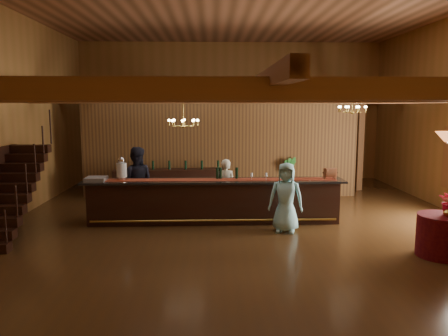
{
  "coord_description": "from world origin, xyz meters",
  "views": [
    {
      "loc": [
        -0.77,
        -10.79,
        3.0
      ],
      "look_at": [
        -0.45,
        0.5,
        1.38
      ],
      "focal_mm": 35.0,
      "sensor_mm": 36.0,
      "label": 1
    }
  ],
  "objects_px": {
    "chandelier_right": "(352,109)",
    "staff_second": "(136,182)",
    "beverage_dispenser": "(122,169)",
    "raffle_drum": "(330,173)",
    "bartender": "(226,187)",
    "backbar_shelf": "(170,185)",
    "tasting_bar": "(214,201)",
    "guest": "(286,197)",
    "chandelier_left": "(183,122)",
    "floor_plant": "(286,177)",
    "round_table": "(442,236)"
  },
  "relations": [
    {
      "from": "chandelier_left",
      "to": "beverage_dispenser",
      "type": "bearing_deg",
      "value": -157.34
    },
    {
      "from": "tasting_bar",
      "to": "backbar_shelf",
      "type": "height_order",
      "value": "tasting_bar"
    },
    {
      "from": "round_table",
      "to": "chandelier_right",
      "type": "xyz_separation_m",
      "value": [
        -0.62,
        4.02,
        2.49
      ]
    },
    {
      "from": "beverage_dispenser",
      "to": "chandelier_right",
      "type": "xyz_separation_m",
      "value": [
        6.29,
        1.29,
        1.51
      ]
    },
    {
      "from": "tasting_bar",
      "to": "beverage_dispenser",
      "type": "distance_m",
      "value": 2.5
    },
    {
      "from": "chandelier_right",
      "to": "staff_second",
      "type": "relative_size",
      "value": 0.42
    },
    {
      "from": "round_table",
      "to": "chandelier_right",
      "type": "bearing_deg",
      "value": 98.77
    },
    {
      "from": "floor_plant",
      "to": "chandelier_left",
      "type": "bearing_deg",
      "value": -141.83
    },
    {
      "from": "floor_plant",
      "to": "beverage_dispenser",
      "type": "bearing_deg",
      "value": -146.32
    },
    {
      "from": "chandelier_left",
      "to": "guest",
      "type": "height_order",
      "value": "chandelier_left"
    },
    {
      "from": "beverage_dispenser",
      "to": "chandelier_left",
      "type": "height_order",
      "value": "chandelier_left"
    },
    {
      "from": "tasting_bar",
      "to": "bartender",
      "type": "xyz_separation_m",
      "value": [
        0.33,
        0.81,
        0.21
      ]
    },
    {
      "from": "chandelier_left",
      "to": "floor_plant",
      "type": "relative_size",
      "value": 0.6
    },
    {
      "from": "beverage_dispenser",
      "to": "chandelier_right",
      "type": "bearing_deg",
      "value": 11.57
    },
    {
      "from": "staff_second",
      "to": "tasting_bar",
      "type": "bearing_deg",
      "value": 160.43
    },
    {
      "from": "backbar_shelf",
      "to": "floor_plant",
      "type": "bearing_deg",
      "value": -0.21
    },
    {
      "from": "backbar_shelf",
      "to": "bartender",
      "type": "bearing_deg",
      "value": -55.14
    },
    {
      "from": "beverage_dispenser",
      "to": "tasting_bar",
      "type": "bearing_deg",
      "value": -0.76
    },
    {
      "from": "tasting_bar",
      "to": "round_table",
      "type": "xyz_separation_m",
      "value": [
        4.55,
        -2.7,
        -0.14
      ]
    },
    {
      "from": "tasting_bar",
      "to": "guest",
      "type": "relative_size",
      "value": 4.0
    },
    {
      "from": "raffle_drum",
      "to": "chandelier_left",
      "type": "relative_size",
      "value": 0.42
    },
    {
      "from": "beverage_dispenser",
      "to": "staff_second",
      "type": "relative_size",
      "value": 0.31
    },
    {
      "from": "backbar_shelf",
      "to": "raffle_drum",
      "type": "bearing_deg",
      "value": -39.04
    },
    {
      "from": "tasting_bar",
      "to": "guest",
      "type": "bearing_deg",
      "value": -28.45
    },
    {
      "from": "backbar_shelf",
      "to": "staff_second",
      "type": "relative_size",
      "value": 1.84
    },
    {
      "from": "bartender",
      "to": "guest",
      "type": "bearing_deg",
      "value": 144.36
    },
    {
      "from": "beverage_dispenser",
      "to": "backbar_shelf",
      "type": "height_order",
      "value": "beverage_dispenser"
    },
    {
      "from": "raffle_drum",
      "to": "chandelier_right",
      "type": "relative_size",
      "value": 0.42
    },
    {
      "from": "beverage_dispenser",
      "to": "staff_second",
      "type": "bearing_deg",
      "value": 68.44
    },
    {
      "from": "bartender",
      "to": "guest",
      "type": "height_order",
      "value": "guest"
    },
    {
      "from": "chandelier_right",
      "to": "staff_second",
      "type": "bearing_deg",
      "value": -173.87
    },
    {
      "from": "backbar_shelf",
      "to": "tasting_bar",
      "type": "bearing_deg",
      "value": -69.61
    },
    {
      "from": "bartender",
      "to": "staff_second",
      "type": "distance_m",
      "value": 2.44
    },
    {
      "from": "chandelier_right",
      "to": "guest",
      "type": "distance_m",
      "value": 3.77
    },
    {
      "from": "chandelier_right",
      "to": "bartender",
      "type": "bearing_deg",
      "value": -171.93
    },
    {
      "from": "backbar_shelf",
      "to": "chandelier_left",
      "type": "distance_m",
      "value": 3.01
    },
    {
      "from": "tasting_bar",
      "to": "floor_plant",
      "type": "xyz_separation_m",
      "value": [
        2.4,
        3.2,
        0.1
      ]
    },
    {
      "from": "raffle_drum",
      "to": "bartender",
      "type": "xyz_separation_m",
      "value": [
        -2.66,
        0.83,
        -0.51
      ]
    },
    {
      "from": "staff_second",
      "to": "beverage_dispenser",
      "type": "bearing_deg",
      "value": 66.55
    },
    {
      "from": "raffle_drum",
      "to": "bartender",
      "type": "bearing_deg",
      "value": 162.67
    },
    {
      "from": "raffle_drum",
      "to": "floor_plant",
      "type": "xyz_separation_m",
      "value": [
        -0.58,
        3.22,
        -0.62
      ]
    },
    {
      "from": "chandelier_left",
      "to": "guest",
      "type": "distance_m",
      "value": 3.43
    },
    {
      "from": "beverage_dispenser",
      "to": "backbar_shelf",
      "type": "bearing_deg",
      "value": 71.06
    },
    {
      "from": "chandelier_left",
      "to": "staff_second",
      "type": "bearing_deg",
      "value": -179.72
    },
    {
      "from": "backbar_shelf",
      "to": "chandelier_left",
      "type": "bearing_deg",
      "value": -80.57
    },
    {
      "from": "backbar_shelf",
      "to": "chandelier_right",
      "type": "relative_size",
      "value": 4.39
    },
    {
      "from": "beverage_dispenser",
      "to": "staff_second",
      "type": "xyz_separation_m",
      "value": [
        0.25,
        0.64,
        -0.45
      ]
    },
    {
      "from": "beverage_dispenser",
      "to": "raffle_drum",
      "type": "bearing_deg",
      "value": -0.57
    },
    {
      "from": "guest",
      "to": "chandelier_right",
      "type": "bearing_deg",
      "value": 59.34
    },
    {
      "from": "staff_second",
      "to": "round_table",
      "type": "bearing_deg",
      "value": 151.25
    }
  ]
}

